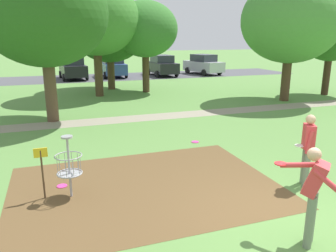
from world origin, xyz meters
The scene contains 19 objects.
ground_plane centered at (0.00, 0.00, 0.00)m, with size 160.00×160.00×0.00m, color #5B8942.
dirt_tee_pad centered at (-2.17, 2.37, 0.00)m, with size 6.09×4.44×0.01m, color brown.
disc_golf_basket centered at (-3.90, 2.43, 0.75)m, with size 0.98×0.58×1.39m.
player_foreground_watching centered at (1.41, 1.23, 0.97)m, with size 0.45×0.49×1.71m.
player_throwing centered at (-0.17, -0.69, 0.99)m, with size 0.64×1.10×1.71m.
frisbee_near_basket centered at (0.32, 5.12, 0.01)m, with size 0.24×0.24×0.02m, color #E53D99.
frisbee_mid_grass centered at (-4.02, 3.02, 0.01)m, with size 0.24×0.24×0.02m, color #E53D99.
tree_near_left centered at (11.63, 11.28, 3.36)m, with size 3.25×3.25×4.77m.
tree_near_right centered at (-4.12, 9.77, 4.32)m, with size 4.97×4.97×6.44m.
tree_mid_left centered at (1.63, 15.88, 3.85)m, with size 4.00×4.00×5.57m.
tree_mid_center centered at (-0.25, 17.80, 3.85)m, with size 4.89×4.89×5.94m.
tree_mid_right centered at (8.02, 10.45, 4.23)m, with size 5.19×5.19×6.45m.
tree_far_left centered at (-1.41, 15.29, 4.42)m, with size 4.90×4.90×6.52m.
parking_lot_strip centered at (0.00, 24.85, 0.00)m, with size 36.00×6.00×0.01m, color #4C4C51.
parked_car_leftmost centered at (-2.31, 24.42, 0.92)m, with size 2.20×4.31×1.84m.
parked_car_center_left centered at (1.15, 24.95, 0.92)m, with size 2.03×4.23×1.84m.
parked_car_center_right centered at (5.50, 24.38, 0.92)m, with size 2.05×4.24×1.84m.
parked_car_rightmost centered at (9.57, 24.27, 0.92)m, with size 2.67×4.49×1.84m.
gravel_path centered at (0.00, 9.05, 0.00)m, with size 40.00×1.21×0.00m, color gray.
Camera 1 is at (-4.04, -4.60, 3.40)m, focal length 35.61 mm.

